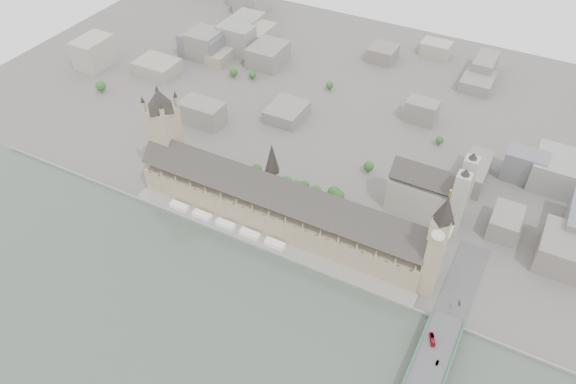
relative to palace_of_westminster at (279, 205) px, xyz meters
The scene contains 14 objects.
ground 30.06m from the palace_of_westminster, 90.00° to the right, with size 900.00×900.00×0.00m, color #595651.
embankment_wall 40.67m from the palace_of_westminster, 90.00° to the right, with size 600.00×1.50×3.00m, color slate.
river_terrace 34.80m from the palace_of_westminster, 90.00° to the right, with size 270.00×15.00×2.00m, color slate.
terrace_tents 51.60m from the palace_of_westminster, 146.28° to the right, with size 118.00×7.00×4.00m.
palace_of_westminster is the anchor object (origin of this frame).
elizabeth_tower 142.94m from the palace_of_westminster, ahead, with size 17.00×17.00×107.50m.
victoria_tower 126.41m from the palace_of_westminster, behind, with size 30.00×30.00×100.00m.
central_tower 37.14m from the palace_of_westminster, 147.79° to the left, with size 13.00×13.00×48.00m.
westminster_abbey 134.09m from the palace_of_westminster, 34.17° to the left, with size 68.00×36.00×64.00m.
city_skyline_inland 225.33m from the palace_of_westminster, 90.00° to the left, with size 720.00×360.00×38.00m, color gray, non-canonical shape.
park_trees 44.22m from the palace_of_westminster, 103.94° to the left, with size 110.00×30.00×15.00m, color #264E1C, non-canonical shape.
red_bus_north 169.16m from the palace_of_westminster, 21.32° to the right, with size 2.64×11.29×3.14m, color #A91321.
car_silver 183.25m from the palace_of_westminster, 24.96° to the right, with size 1.49×4.28×1.41m, color gray.
car_approach 167.54m from the palace_of_westminster, ahead, with size 2.01×4.94×1.43m, color gray.
Camera 1 is at (172.88, -290.02, 355.42)m, focal length 35.00 mm.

